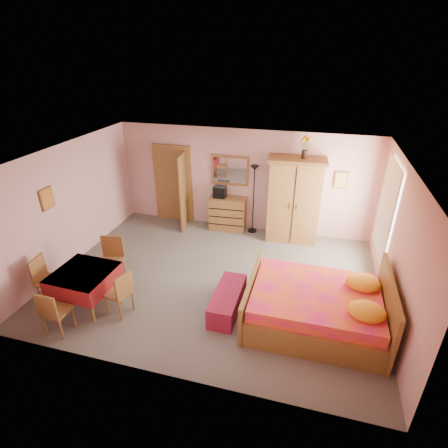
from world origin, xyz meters
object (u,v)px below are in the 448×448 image
(wardrobe, at_px, (294,200))
(stereo, at_px, (220,192))
(sunflower_vase, at_px, (305,147))
(chair_east, at_px, (118,292))
(wall_mirror, at_px, (230,170))
(bed, at_px, (316,297))
(dining_table, at_px, (86,288))
(chair_south, at_px, (57,310))
(bench, at_px, (228,300))
(chair_west, at_px, (50,280))
(chest_of_drawers, at_px, (228,213))
(floor_lamp, at_px, (253,200))
(chair_north, at_px, (111,262))

(wardrobe, bearing_deg, stereo, 172.80)
(sunflower_vase, height_order, chair_east, sunflower_vase)
(stereo, bearing_deg, chair_east, -102.62)
(wall_mirror, bearing_deg, sunflower_vase, -11.65)
(bed, distance_m, dining_table, 4.11)
(wardrobe, bearing_deg, chair_south, -133.06)
(bed, height_order, bench, bed)
(chair_east, bearing_deg, sunflower_vase, -23.51)
(bench, bearing_deg, bed, 2.80)
(chair_east, bearing_deg, wardrobe, -22.19)
(wall_mirror, relative_size, chair_west, 1.07)
(chest_of_drawers, bearing_deg, chair_east, -109.27)
(floor_lamp, distance_m, wardrobe, 1.02)
(bed, relative_size, dining_table, 2.32)
(stereo, height_order, floor_lamp, floor_lamp)
(floor_lamp, bearing_deg, wardrobe, -7.21)
(floor_lamp, bearing_deg, chair_west, -129.50)
(floor_lamp, height_order, wardrobe, wardrobe)
(chair_north, bearing_deg, chair_west, 32.50)
(chest_of_drawers, relative_size, chair_south, 1.09)
(bench, bearing_deg, wardrobe, 74.40)
(floor_lamp, bearing_deg, bench, -87.13)
(bench, distance_m, chair_south, 2.90)
(chest_of_drawers, height_order, chair_north, chair_north)
(chair_east, bearing_deg, chair_south, 147.64)
(chair_west, bearing_deg, chair_east, 84.04)
(wardrobe, bearing_deg, chair_north, -144.04)
(bench, bearing_deg, sunflower_vase, 72.03)
(chair_north, distance_m, chair_west, 1.13)
(stereo, height_order, dining_table, stereo)
(bed, relative_size, chair_north, 2.42)
(wall_mirror, xyz_separation_m, stereo, (-0.21, -0.23, -0.52))
(stereo, xyz_separation_m, chair_west, (-2.22, -3.72, -0.57))
(wardrobe, height_order, chair_west, wardrobe)
(wall_mirror, xyz_separation_m, bed, (2.34, -3.27, -1.01))
(chair_west, bearing_deg, bed, 90.82)
(chest_of_drawers, xyz_separation_m, dining_table, (-1.72, -3.68, -0.07))
(stereo, distance_m, bench, 3.39)
(wall_mirror, distance_m, chair_east, 4.21)
(chest_of_drawers, height_order, bed, bed)
(bed, distance_m, bench, 1.56)
(bed, bearing_deg, chair_east, -168.98)
(floor_lamp, relative_size, chair_south, 2.09)
(dining_table, relative_size, chair_south, 1.17)
(sunflower_vase, xyz_separation_m, bench, (-0.98, -3.03, -2.13))
(stereo, bearing_deg, chair_south, -109.68)
(floor_lamp, distance_m, chair_south, 5.06)
(chair_east, bearing_deg, bench, -58.19)
(chair_north, bearing_deg, floor_lamp, -142.21)
(bed, height_order, chair_north, bed)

